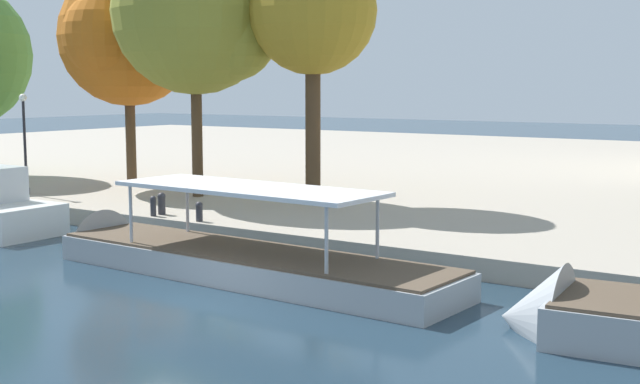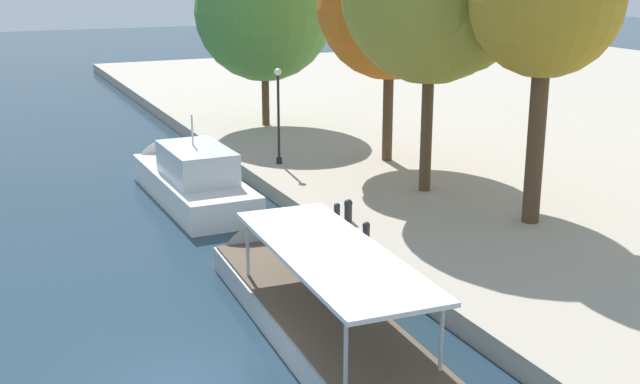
% 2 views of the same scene
% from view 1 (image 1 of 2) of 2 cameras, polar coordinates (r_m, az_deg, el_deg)
% --- Properties ---
extents(ground_plane, '(220.00, 220.00, 0.00)m').
position_cam_1_polar(ground_plane, '(21.54, -10.73, -7.79)').
color(ground_plane, '#1E3342').
extents(dock_promenade, '(120.00, 55.00, 0.69)m').
position_cam_1_polar(dock_promenade, '(51.91, 17.46, 1.11)').
color(dock_promenade, '#A39989').
rests_on(dock_promenade, ground_plane).
extents(tour_boat_1, '(14.48, 3.47, 3.88)m').
position_cam_1_polar(tour_boat_1, '(25.26, -6.66, -4.91)').
color(tour_boat_1, '#9EA3A8').
rests_on(tour_boat_1, ground_plane).
extents(mooring_bollard_0, '(0.31, 0.31, 0.83)m').
position_cam_1_polar(mooring_bollard_0, '(32.46, -10.60, -0.71)').
color(mooring_bollard_0, '#2D2D33').
rests_on(mooring_bollard_0, dock_promenade).
extents(mooring_bollard_1, '(0.27, 0.27, 0.71)m').
position_cam_1_polar(mooring_bollard_1, '(30.58, -8.12, -1.26)').
color(mooring_bollard_1, '#2D2D33').
rests_on(mooring_bollard_1, dock_promenade).
extents(mooring_bollard_2, '(0.24, 0.24, 0.76)m').
position_cam_1_polar(mooring_bollard_2, '(32.12, -11.15, -0.88)').
color(mooring_bollard_2, '#2D2D33').
rests_on(mooring_bollard_2, dock_promenade).
extents(lamp_post, '(0.34, 0.34, 4.47)m').
position_cam_1_polar(lamp_post, '(39.80, -19.23, 3.37)').
color(lamp_post, black).
rests_on(lamp_post, dock_promenade).
extents(tree_0, '(7.23, 7.11, 11.53)m').
position_cam_1_polar(tree_0, '(37.39, -8.36, 11.53)').
color(tree_0, '#4C3823').
rests_on(tree_0, dock_promenade).
extents(tree_1, '(6.57, 6.94, 10.42)m').
position_cam_1_polar(tree_1, '(41.60, -13.13, 10.05)').
color(tree_1, '#4C3823').
rests_on(tree_1, dock_promenade).
extents(tree_2, '(5.24, 5.24, 10.48)m').
position_cam_1_polar(tree_2, '(35.10, -0.43, 11.81)').
color(tree_2, '#4C3823').
rests_on(tree_2, dock_promenade).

